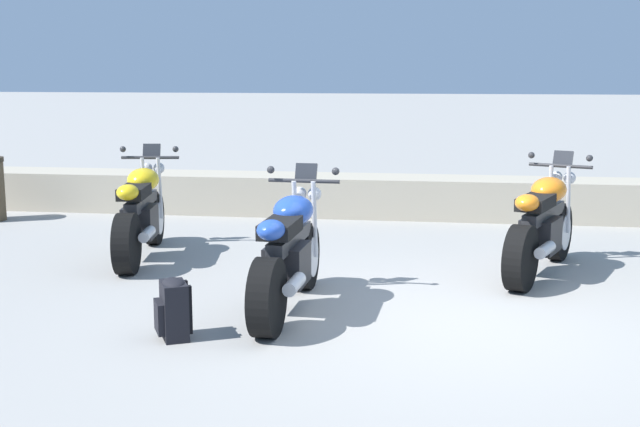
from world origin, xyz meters
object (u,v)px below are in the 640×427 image
object	(u,v)px
motorcycle_blue_centre	(289,254)
rider_backpack	(173,308)
motorcycle_orange_far_right	(543,226)
motorcycle_yellow_near_left	(141,214)

from	to	relation	value
motorcycle_blue_centre	rider_backpack	world-z (taller)	motorcycle_blue_centre
motorcycle_blue_centre	motorcycle_orange_far_right	xyz separation A→B (m)	(2.29, 1.58, 0.00)
motorcycle_orange_far_right	motorcycle_blue_centre	bearing A→B (deg)	-145.32
rider_backpack	motorcycle_blue_centre	bearing A→B (deg)	50.39
motorcycle_yellow_near_left	motorcycle_blue_centre	bearing A→B (deg)	-41.47
motorcycle_orange_far_right	rider_backpack	distance (m)	3.92
motorcycle_yellow_near_left	motorcycle_orange_far_right	distance (m)	4.23
rider_backpack	motorcycle_orange_far_right	bearing A→B (deg)	39.28
motorcycle_yellow_near_left	rider_backpack	size ratio (longest dim) A/B	4.38
motorcycle_yellow_near_left	motorcycle_blue_centre	xyz separation A→B (m)	(1.94, -1.72, 0.00)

